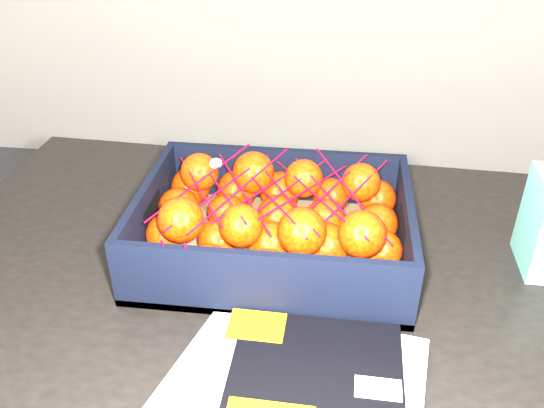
# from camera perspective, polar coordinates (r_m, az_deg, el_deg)

# --- Properties ---
(table) EXTENTS (1.24, 0.86, 0.75)m
(table) POSITION_cam_1_polar(r_m,az_deg,el_deg) (0.95, 1.73, -11.81)
(table) COLOR black
(table) RESTS_ON ground
(magazine_stack) EXTENTS (0.36, 0.33, 0.02)m
(magazine_stack) POSITION_cam_1_polar(r_m,az_deg,el_deg) (0.71, 2.29, -19.15)
(magazine_stack) COLOR silver
(magazine_stack) RESTS_ON table
(produce_crate) EXTENTS (0.42, 0.31, 0.11)m
(produce_crate) POSITION_cam_1_polar(r_m,az_deg,el_deg) (0.92, 0.23, -3.11)
(produce_crate) COLOR olive
(produce_crate) RESTS_ON table
(clementine_heap) EXTENTS (0.40, 0.30, 0.12)m
(clementine_heap) POSITION_cam_1_polar(r_m,az_deg,el_deg) (0.90, 0.14, -1.71)
(clementine_heap) COLOR red
(clementine_heap) RESTS_ON produce_crate
(mesh_net) EXTENTS (0.35, 0.28, 0.10)m
(mesh_net) POSITION_cam_1_polar(r_m,az_deg,el_deg) (0.87, -0.26, 1.01)
(mesh_net) COLOR #B60628
(mesh_net) RESTS_ON clementine_heap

